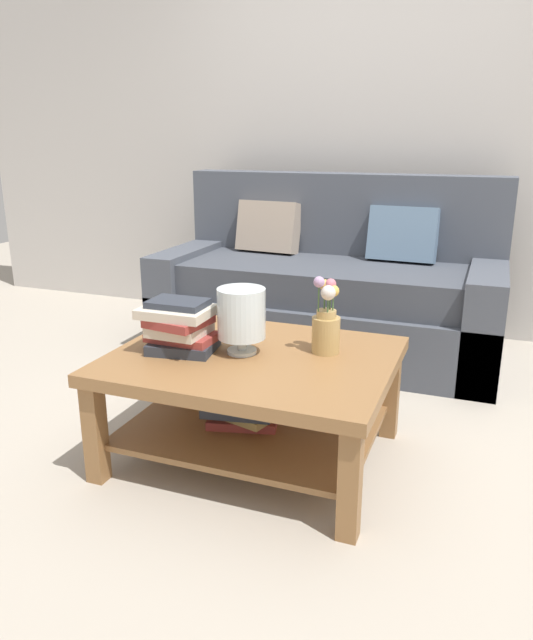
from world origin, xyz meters
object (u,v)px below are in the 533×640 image
glass_hurricane_vase (241,315)px  coffee_table (252,384)px  flower_pitcher (326,323)px  couch (329,292)px  book_stack_main (180,327)px

glass_hurricane_vase → coffee_table: bearing=-4.0°
glass_hurricane_vase → flower_pitcher: bearing=21.9°
coffee_table → glass_hurricane_vase: size_ratio=4.14×
couch → flower_pitcher: (0.33, -1.28, 0.21)m
glass_hurricane_vase → flower_pitcher: flower_pitcher is taller
coffee_table → glass_hurricane_vase: glass_hurricane_vase is taller
couch → glass_hurricane_vase: size_ratio=7.63×
book_stack_main → glass_hurricane_vase: (0.24, 0.07, 0.06)m
couch → coffee_table: size_ratio=1.84×
book_stack_main → glass_hurricane_vase: size_ratio=1.12×
book_stack_main → flower_pitcher: flower_pitcher is taller
couch → glass_hurricane_vase: bearing=-89.2°
couch → book_stack_main: (-0.22, -1.47, 0.19)m
coffee_table → flower_pitcher: size_ratio=3.48×
couch → book_stack_main: size_ratio=6.83×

